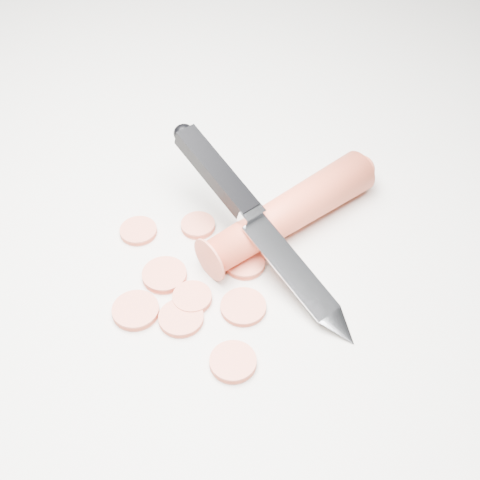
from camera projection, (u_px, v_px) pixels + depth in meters
The scene contains 12 objects.
ground at pixel (231, 242), 0.59m from camera, with size 2.40×2.40×0.00m, color beige.
carrot at pixel (289, 212), 0.59m from camera, with size 0.03×0.03×0.18m, color #D54328.
carrot_slice_0 at pixel (136, 310), 0.54m from camera, with size 0.04×0.04×0.01m, color #D36146.
carrot_slice_1 at pixel (245, 263), 0.57m from camera, with size 0.03×0.03×0.01m, color #D36146.
carrot_slice_2 at pixel (164, 275), 0.56m from camera, with size 0.04×0.04×0.01m, color #D36146.
carrot_slice_3 at pixel (233, 362), 0.51m from camera, with size 0.04×0.04×0.01m, color #D36146.
carrot_slice_4 at pixel (192, 298), 0.55m from camera, with size 0.03×0.03×0.01m, color #D36146.
carrot_slice_5 at pixel (138, 231), 0.60m from camera, with size 0.03×0.03×0.01m, color #D36146.
carrot_slice_6 at pixel (243, 307), 0.54m from camera, with size 0.04×0.04×0.01m, color #D36146.
carrot_slice_7 at pixel (198, 225), 0.60m from camera, with size 0.03×0.03×0.01m, color #D36146.
carrot_slice_8 at pixel (181, 318), 0.53m from camera, with size 0.04×0.04×0.01m, color #D36146.
kitchen_knife at pixel (262, 225), 0.55m from camera, with size 0.23×0.10×0.08m, color silver, non-canonical shape.
Camera 1 is at (0.22, -0.33, 0.44)m, focal length 50.00 mm.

